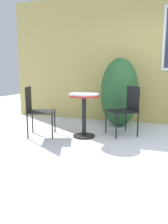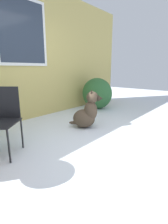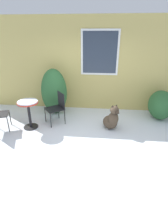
% 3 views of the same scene
% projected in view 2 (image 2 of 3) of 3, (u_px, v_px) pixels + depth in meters
% --- Properties ---
extents(ground_plane, '(16.00, 16.00, 0.00)m').
position_uv_depth(ground_plane, '(94.00, 151.00, 2.54)').
color(ground_plane, silver).
extents(house_wall, '(8.00, 0.10, 3.00)m').
position_uv_depth(house_wall, '(8.00, 50.00, 3.53)').
color(house_wall, tan).
rests_on(house_wall, ground_plane).
extents(shrub_middle, '(0.74, 0.92, 0.90)m').
position_uv_depth(shrub_middle, '(97.00, 93.00, 5.12)').
color(shrub_middle, '#2D6033').
rests_on(shrub_middle, ground_plane).
extents(patio_chair_near_table, '(0.66, 0.66, 0.92)m').
position_uv_depth(patio_chair_near_table, '(1.00, 117.00, 2.39)').
color(patio_chair_near_table, black).
rests_on(patio_chair_near_table, ground_plane).
extents(dog, '(0.56, 0.63, 0.76)m').
position_uv_depth(dog, '(87.00, 114.00, 3.49)').
color(dog, '#4C3D2D').
rests_on(dog, ground_plane).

